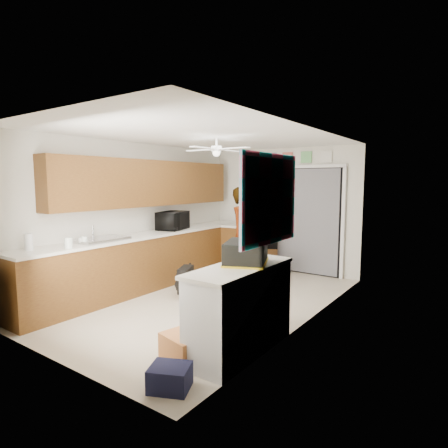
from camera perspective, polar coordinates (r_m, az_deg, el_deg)
The scene contains 41 objects.
floor at distance 5.94m, azimuth -2.27°, elevation -11.45°, with size 5.00×5.00×0.00m, color beige.
ceiling at distance 5.69m, azimuth -2.39°, elevation 13.24°, with size 5.00×5.00×0.00m, color white.
wall_back at distance 7.81m, azimuth 8.93°, elevation 2.16°, with size 3.20×3.20×0.00m, color silver.
wall_front at distance 4.02m, azimuth -24.63°, elevation -2.43°, with size 3.20×3.20×0.00m, color silver.
wall_left at distance 6.78m, azimuth -13.12°, elevation 1.41°, with size 5.00×5.00×0.00m, color silver.
wall_right at distance 4.88m, azimuth 12.73°, elevation -0.50°, with size 5.00×5.00×0.00m, color silver.
left_base_cabinets at distance 6.67m, azimuth -11.22°, elevation -5.57°, with size 0.60×4.80×0.90m, color brown.
left_countertop at distance 6.59m, azimuth -11.25°, elevation -1.57°, with size 0.62×4.80×0.04m, color white.
upper_cabinets at distance 6.77m, azimuth -11.07°, elevation 6.12°, with size 0.32×4.00×0.80m, color brown.
sink_basin at distance 5.94m, azimuth -18.26°, elevation -2.31°, with size 0.50×0.76×0.06m, color silver.
faucet at distance 6.08m, azimuth -19.36°, elevation -1.25°, with size 0.03×0.03×0.22m, color silver.
peninsula_base at distance 7.71m, azimuth 3.83°, elevation -3.82°, with size 1.00×0.60×0.90m, color brown.
peninsula_top at distance 7.64m, azimuth 3.86°, elevation -0.35°, with size 1.04×0.64×0.04m, color white.
back_opening_recess at distance 7.69m, azimuth 10.48°, elevation 0.57°, with size 2.00×0.06×2.10m, color black.
curtain_panel at distance 7.66m, azimuth 10.35°, elevation 0.55°, with size 1.90×0.03×2.05m, color gray.
door_trim_left at distance 8.14m, azimuth 3.86°, elevation 0.99°, with size 0.06×0.04×2.10m, color white.
door_trim_right at distance 7.30m, azimuth 17.66°, elevation 0.05°, with size 0.06×0.04×2.10m, color white.
door_trim_head at distance 7.63m, azimuth 10.55°, elevation 8.57°, with size 2.10×0.04×0.06m, color white.
header_frame_0 at distance 8.06m, azimuth 5.09°, elevation 9.82°, with size 0.22×0.02×0.22m, color #E6EF4F.
header_frame_1 at distance 7.89m, azimuth 7.32°, elevation 9.87°, with size 0.22×0.02×0.22m, color #466BBC.
header_frame_2 at distance 7.73m, azimuth 9.65°, elevation 9.90°, with size 0.22×0.02×0.22m, color #C25749.
header_frame_3 at distance 7.56m, azimuth 12.42°, elevation 9.91°, with size 0.22×0.02×0.22m, color #67B56A.
header_frame_4 at distance 7.42m, azimuth 15.31°, elevation 9.90°, with size 0.22×0.02×0.22m, color silver.
route66_sign at distance 8.24m, azimuth 2.95°, elevation 9.77°, with size 0.22×0.02×0.26m, color silver.
right_counter_base at distance 4.13m, azimuth 2.55°, elevation -13.04°, with size 0.50×1.40×0.90m, color white.
right_counter_top at distance 4.01m, azimuth 2.47°, elevation -6.67°, with size 0.54×1.44×0.04m, color white.
abstract_painting at distance 3.95m, azimuth 7.03°, elevation 3.81°, with size 0.03×1.15×0.95m, color #F05889.
ceiling_fan at distance 5.83m, azimuth -1.16°, elevation 11.31°, with size 1.14×1.14×0.24m, color white.
microwave at distance 6.99m, azimuth -7.81°, elevation 0.51°, with size 0.61×0.41×0.34m, color black.
cup at distance 5.72m, azimuth -20.71°, elevation -2.40°, with size 0.12×0.12×0.10m, color white.
jar_a at distance 5.42m, azimuth -22.61°, elevation -2.69°, with size 0.10×0.10×0.15m, color silver.
jar_b at distance 5.68m, azimuth -20.51°, elevation -2.36°, with size 0.08×0.08×0.12m, color silver.
paper_towel_roll at distance 5.47m, azimuth -27.64°, elevation -2.45°, with size 0.10×0.10×0.22m, color white.
suitcase at distance 4.11m, azimuth 3.37°, elevation -4.33°, with size 0.42×0.56×0.24m, color black.
suitcase_rim at distance 4.13m, azimuth 3.36°, elevation -5.83°, with size 0.44×0.58×0.02m, color yellow.
suitcase_lid at distance 4.32m, azimuth 5.43°, elevation -0.47°, with size 0.42×0.03×0.50m, color black.
cardboard_box at distance 4.05m, azimuth -6.17°, elevation -18.24°, with size 0.44×0.33×0.28m, color #CB733F.
navy_crate at distance 3.61m, azimuth -8.24°, elevation -22.15°, with size 0.35×0.29×0.21m, color black.
cabinet_door_panel at distance 6.58m, azimuth 4.52°, elevation -6.60°, with size 0.46×0.03×0.68m, color brown.
man at distance 6.84m, azimuth 2.96°, elevation -1.62°, with size 0.63×0.41×1.73m, color white.
dog at distance 6.30m, azimuth -5.86°, elevation -8.19°, with size 0.26×0.60×0.47m, color black.
Camera 1 is at (3.45, -4.48, 1.83)m, focal length 30.00 mm.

